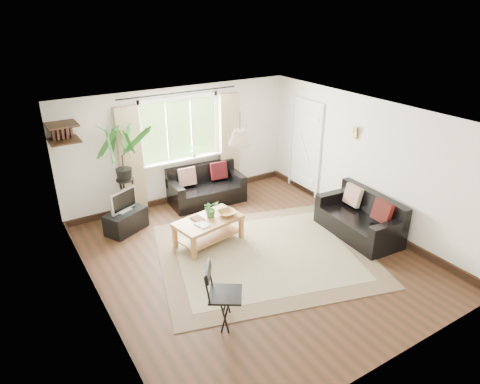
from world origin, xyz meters
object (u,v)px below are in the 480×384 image
sofa_right (359,217)px  coffee_table (209,231)px  tv_stand (126,221)px  sofa_back (207,186)px  palm_stand (124,175)px  folding_chair (225,295)px

sofa_right → coffee_table: sofa_right is taller
tv_stand → sofa_back: bearing=-16.9°
palm_stand → sofa_back: bearing=-0.2°
palm_stand → folding_chair: (0.16, -3.46, -0.52)m
folding_chair → palm_stand: bearing=35.9°
sofa_back → folding_chair: size_ratio=1.70×
sofa_right → palm_stand: bearing=-124.5°
sofa_back → palm_stand: 1.80m
sofa_back → coffee_table: 1.70m
palm_stand → tv_stand: bearing=-117.1°
sofa_right → folding_chair: size_ratio=1.76×
sofa_right → sofa_back: bearing=-143.8°
coffee_table → tv_stand: 1.63m
palm_stand → folding_chair: palm_stand is taller
tv_stand → coffee_table: bearing=-73.9°
sofa_right → tv_stand: (-3.55, 2.38, -0.17)m
coffee_table → tv_stand: size_ratio=1.54×
coffee_table → palm_stand: bearing=121.7°
coffee_table → palm_stand: size_ratio=0.60×
sofa_back → folding_chair: bearing=-109.8°
tv_stand → folding_chair: 3.17m
sofa_right → palm_stand: size_ratio=0.81×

